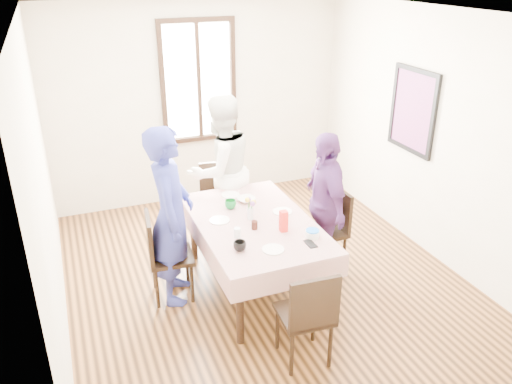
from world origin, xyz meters
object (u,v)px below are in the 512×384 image
person_left (170,216)px  dining_table (254,255)px  chair_right (323,231)px  chair_near (304,314)px  person_far (219,170)px  chair_left (171,256)px  chair_far (220,203)px  person_right (323,204)px

person_left → dining_table: bearing=-84.3°
dining_table → chair_right: chair_right is taller
dining_table → chair_near: chair_near is taller
dining_table → person_far: person_far is taller
chair_left → person_far: size_ratio=0.51×
chair_left → chair_right: 1.64m
person_left → chair_right: bearing=-76.9°
chair_far → chair_near: bearing=98.8°
chair_near → person_left: 1.58m
chair_left → chair_right: (1.64, -0.10, 0.00)m
person_far → chair_near: bearing=71.2°
person_right → chair_far: bearing=-135.7°
dining_table → chair_right: (0.82, 0.05, 0.08)m
chair_left → chair_far: bearing=146.5°
chair_right → person_far: size_ratio=0.51×
person_right → dining_table: bearing=-78.3°
dining_table → chair_left: 0.84m
person_left → chair_near: bearing=-131.6°
dining_table → chair_near: 1.14m
chair_near → person_left: size_ratio=0.51×
person_far → person_right: person_far is taller
chair_near → chair_right: bearing=59.3°
chair_far → person_left: 1.34m
chair_left → chair_far: size_ratio=1.00×
chair_left → person_left: bearing=96.3°
chair_left → chair_near: same height
person_far → chair_left: bearing=30.7°
person_left → person_far: 1.25m
person_far → dining_table: bearing=71.2°
chair_right → chair_far: (-0.82, 1.08, 0.00)m
chair_near → person_far: size_ratio=0.51×
person_far → person_right: size_ratio=1.13×
chair_left → person_far: person_far is taller
chair_far → person_right: size_ratio=0.58×
chair_near → person_far: person_far is taller
person_left → chair_far: bearing=-22.4°
chair_left → chair_right: same height
chair_far → chair_right: bearing=135.8°
dining_table → person_right: (0.80, 0.05, 0.41)m
dining_table → person_right: 0.90m
chair_right → person_left: 1.68m
chair_left → chair_near: bearing=38.8°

